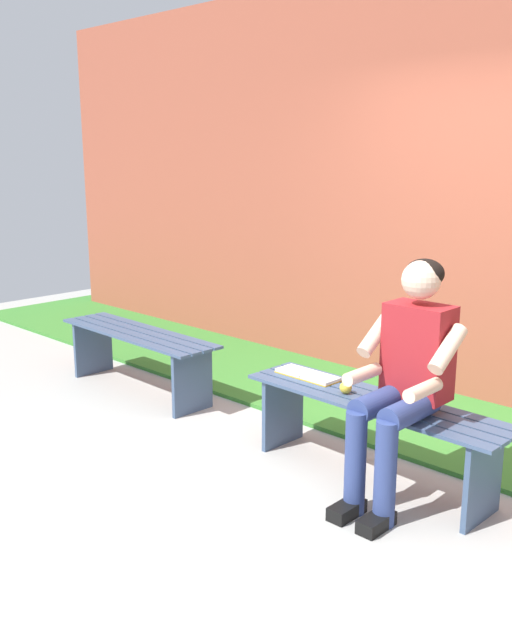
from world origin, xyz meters
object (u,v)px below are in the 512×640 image
Objects in this scene: bench_far at (138,347)px; book_open at (308,375)px; person_seated at (405,372)px; bench_near at (372,419)px; apple at (346,388)px.

bench_far is 3.72× the size of book_open.
bench_far is 1.20× the size of person_seated.
person_seated is (-0.25, 0.10, 0.35)m from bench_near.
bench_far is 2.44m from person_seated.
person_seated reaches higher than bench_far.
book_open reaches higher than bench_far.
person_seated is 0.47m from apple.
person_seated is at bearing 169.94° from book_open.
bench_near is at bearing 180.00° from bench_far.
apple is at bearing 178.99° from bench_far.
apple is at bearing -9.20° from person_seated.
apple is (0.16, 0.04, 0.16)m from bench_near.
bench_near is 0.45m from person_seated.
apple reaches higher than bench_near.
bench_near is 2.16m from bench_far.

